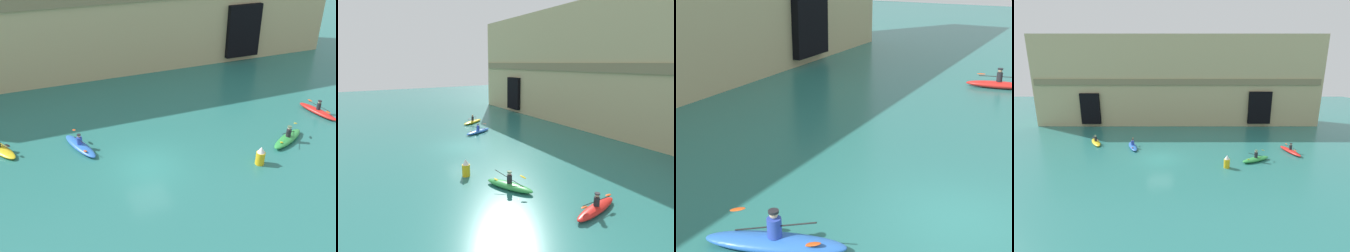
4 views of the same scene
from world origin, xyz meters
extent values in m
plane|color=#28706B|center=(0.00, 0.00, 0.00)|extent=(120.00, 120.00, 0.00)
cube|color=tan|center=(1.55, 16.77, 7.00)|extent=(45.02, 5.62, 14.01)
cube|color=#847555|center=(1.55, 13.91, 7.00)|extent=(44.12, 0.24, 0.94)
cube|color=black|center=(-12.16, 13.81, 2.90)|extent=(2.95, 0.70, 4.83)
ellipsoid|color=green|center=(9.42, -0.67, 0.20)|extent=(3.21, 2.11, 0.40)
cylinder|color=#232328|center=(9.42, -0.67, 0.65)|extent=(0.32, 0.32, 0.50)
sphere|color=beige|center=(9.42, -0.67, 1.02)|extent=(0.23, 0.23, 0.23)
cylinder|color=#4C6B4C|center=(9.42, -0.67, 1.12)|extent=(0.29, 0.29, 0.06)
cylinder|color=black|center=(9.42, -0.67, 0.68)|extent=(1.82, 1.01, 0.73)
ellipsoid|color=yellow|center=(10.22, -0.24, 0.98)|extent=(0.47, 0.36, 0.19)
ellipsoid|color=yellow|center=(8.63, -1.10, 0.37)|extent=(0.47, 0.36, 0.19)
ellipsoid|color=yellow|center=(-8.25, 4.93, 0.16)|extent=(2.46, 3.43, 0.32)
cylinder|color=#232328|center=(-8.25, 4.93, 0.59)|extent=(0.29, 0.29, 0.54)
sphere|color=beige|center=(-8.25, 4.93, 0.96)|extent=(0.20, 0.20, 0.20)
cylinder|color=#4C6B4C|center=(-8.25, 4.93, 1.04)|extent=(0.26, 0.26, 0.06)
cylinder|color=black|center=(-8.25, 4.93, 0.62)|extent=(1.35, 1.72, 0.27)
ellipsoid|color=black|center=(-7.66, 4.17, 0.72)|extent=(0.41, 0.46, 0.10)
ellipsoid|color=black|center=(-8.83, 5.68, 0.51)|extent=(0.41, 0.46, 0.10)
ellipsoid|color=blue|center=(-3.43, 3.38, 0.18)|extent=(1.96, 3.47, 0.35)
cylinder|color=#2D47B7|center=(-3.43, 3.38, 0.59)|extent=(0.34, 0.34, 0.48)
sphere|color=beige|center=(-3.43, 3.38, 0.93)|extent=(0.20, 0.20, 0.20)
cylinder|color=#232328|center=(-3.43, 3.38, 1.01)|extent=(0.25, 0.25, 0.06)
cylinder|color=black|center=(-3.43, 3.38, 0.62)|extent=(0.40, 2.10, 0.65)
ellipsoid|color=#D84C19|center=(-3.59, 4.31, 0.89)|extent=(0.25, 0.46, 0.17)
ellipsoid|color=#D84C19|center=(-3.26, 2.45, 0.34)|extent=(0.25, 0.46, 0.17)
ellipsoid|color=red|center=(13.93, 1.76, 0.19)|extent=(1.30, 3.40, 0.37)
cylinder|color=#232328|center=(13.93, 1.76, 0.61)|extent=(0.30, 0.30, 0.47)
sphere|color=tan|center=(13.93, 1.76, 0.95)|extent=(0.22, 0.22, 0.22)
cylinder|color=#232328|center=(13.93, 1.76, 1.04)|extent=(0.28, 0.28, 0.06)
cylinder|color=black|center=(13.93, 1.76, 0.63)|extent=(0.12, 2.13, 0.14)
ellipsoid|color=#D84C19|center=(13.97, 0.82, 0.58)|extent=(0.20, 0.45, 0.07)
ellipsoid|color=#D84C19|center=(13.89, 2.71, 0.68)|extent=(0.20, 0.45, 0.07)
cylinder|color=yellow|center=(6.31, -2.18, 0.41)|extent=(0.54, 0.54, 0.82)
cone|color=white|center=(6.31, -2.18, 1.01)|extent=(0.46, 0.46, 0.38)
camera|label=1|loc=(-5.39, -17.28, 13.17)|focal=40.00mm
camera|label=2|loc=(21.80, -8.51, 7.48)|focal=28.00mm
camera|label=3|loc=(-10.88, -2.53, 6.46)|focal=50.00mm
camera|label=4|loc=(2.24, -21.17, 8.43)|focal=24.00mm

